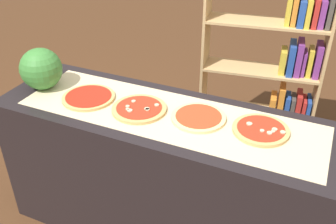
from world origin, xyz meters
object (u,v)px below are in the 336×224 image
pizza_plain_2 (198,117)px  watermelon (41,69)px  pizza_mushroom_3 (261,130)px  bookshelf (278,75)px  pizza_mushroom_1 (139,109)px  pizza_plain_0 (89,97)px

pizza_plain_2 → watermelon: 1.02m
pizza_mushroom_3 → pizza_plain_2: bearing=-176.9°
bookshelf → watermelon: bearing=-138.2°
watermelon → pizza_mushroom_3: bearing=2.9°
pizza_mushroom_1 → bookshelf: (0.59, 1.13, -0.18)m
pizza_plain_2 → pizza_mushroom_3: size_ratio=1.02×
pizza_mushroom_3 → pizza_plain_0: bearing=-175.6°
pizza_plain_0 → watermelon: (-0.34, 0.01, 0.12)m
pizza_plain_2 → pizza_mushroom_3: pizza_mushroom_3 is taller
pizza_plain_0 → pizza_mushroom_3: size_ratio=1.06×
watermelon → pizza_plain_2: bearing=2.8°
pizza_plain_0 → pizza_plain_2: (0.67, 0.06, 0.00)m
pizza_mushroom_1 → pizza_plain_2: pizza_mushroom_1 is taller
pizza_plain_0 → bookshelf: (0.93, 1.14, -0.18)m
pizza_plain_2 → bookshelf: bookshelf is taller
pizza_mushroom_3 → watermelon: bearing=-177.1°
bookshelf → pizza_mushroom_1: bearing=-117.5°
pizza_mushroom_1 → pizza_plain_2: (0.34, 0.05, -0.00)m
pizza_plain_2 → pizza_mushroom_3: 0.34m
pizza_plain_2 → watermelon: (-1.01, -0.05, 0.12)m
pizza_mushroom_1 → pizza_mushroom_3: (0.67, 0.07, 0.00)m
pizza_plain_0 → bookshelf: size_ratio=0.21×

